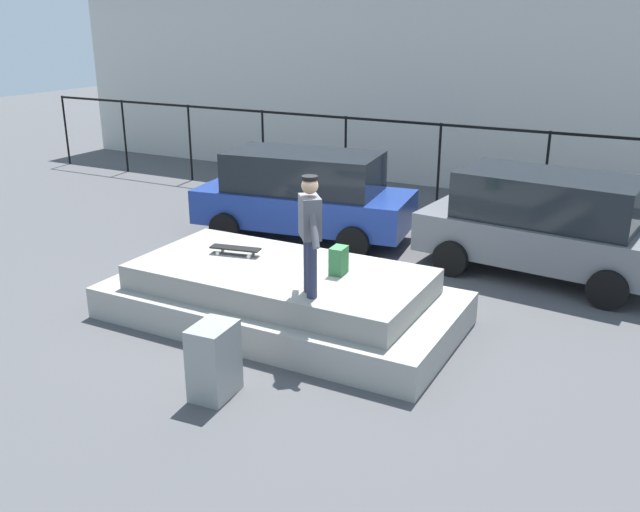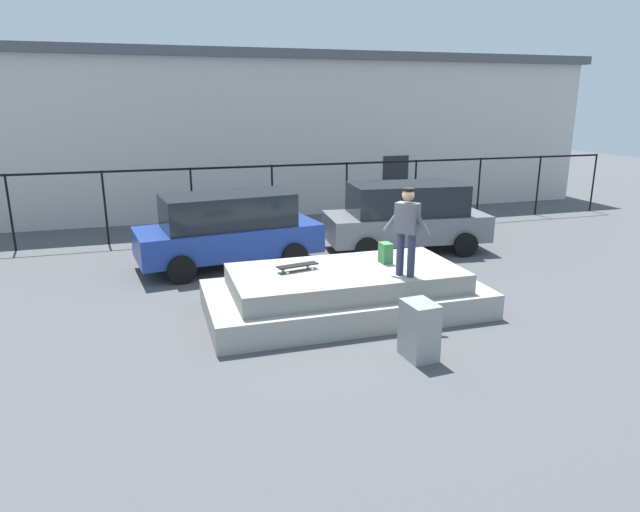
{
  "view_description": "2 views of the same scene",
  "coord_description": "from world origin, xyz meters",
  "views": [
    {
      "loc": [
        4.92,
        -8.55,
        4.39
      ],
      "look_at": [
        -0.11,
        0.94,
        0.63
      ],
      "focal_mm": 38.61,
      "sensor_mm": 36.0,
      "label": 1
    },
    {
      "loc": [
        -3.58,
        -9.98,
        3.97
      ],
      "look_at": [
        -0.19,
        1.04,
        0.75
      ],
      "focal_mm": 31.37,
      "sensor_mm": 36.0,
      "label": 2
    }
  ],
  "objects": [
    {
      "name": "utility_box",
      "position": [
        0.33,
        -2.62,
        0.46
      ],
      "size": [
        0.48,
        0.63,
        0.93
      ],
      "primitive_type": "cube",
      "rotation": [
        0.0,
        0.0,
        0.07
      ],
      "color": "gray",
      "rests_on": "ground_plane"
    },
    {
      "name": "backpack",
      "position": [
        0.79,
        -0.19,
        1.06
      ],
      "size": [
        0.21,
        0.29,
        0.41
      ],
      "primitive_type": "cube",
      "rotation": [
        0.0,
        0.0,
        4.76
      ],
      "color": "#33723F",
      "rests_on": "concrete_ledge"
    },
    {
      "name": "car_grey_hatchback_mid",
      "position": [
        3.0,
        3.5,
        0.96
      ],
      "size": [
        4.44,
        2.4,
        1.83
      ],
      "color": "slate",
      "rests_on": "ground_plane"
    },
    {
      "name": "warehouse_building",
      "position": [
        0.0,
        13.36,
        2.81
      ],
      "size": [
        26.44,
        9.15,
        5.6
      ],
      "color": "beige",
      "rests_on": "ground_plane"
    },
    {
      "name": "skateboard",
      "position": [
        -1.01,
        -0.19,
        0.96
      ],
      "size": [
        0.83,
        0.35,
        0.12
      ],
      "color": "black",
      "rests_on": "concrete_ledge"
    },
    {
      "name": "fence_row",
      "position": [
        0.0,
        6.59,
        1.46
      ],
      "size": [
        24.06,
        0.06,
        2.1
      ],
      "color": "black",
      "rests_on": "ground_plane"
    },
    {
      "name": "skateboarder",
      "position": [
        0.8,
        -1.06,
        1.79
      ],
      "size": [
        0.66,
        0.78,
        1.62
      ],
      "color": "#2D334C",
      "rests_on": "concrete_ledge"
    },
    {
      "name": "ground_plane",
      "position": [
        0.0,
        0.0,
        0.0
      ],
      "size": [
        60.0,
        60.0,
        0.0
      ],
      "primitive_type": "plane",
      "color": "#4C4C4F"
    },
    {
      "name": "car_blue_hatchback_near",
      "position": [
        -1.8,
        3.41,
        0.95
      ],
      "size": [
        4.58,
        2.45,
        1.8
      ],
      "color": "navy",
      "rests_on": "ground_plane"
    },
    {
      "name": "concrete_ledge",
      "position": [
        -0.1,
        -0.35,
        0.39
      ],
      "size": [
        5.32,
        2.64,
        0.85
      ],
      "color": "#9E9B93",
      "rests_on": "ground_plane"
    }
  ]
}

